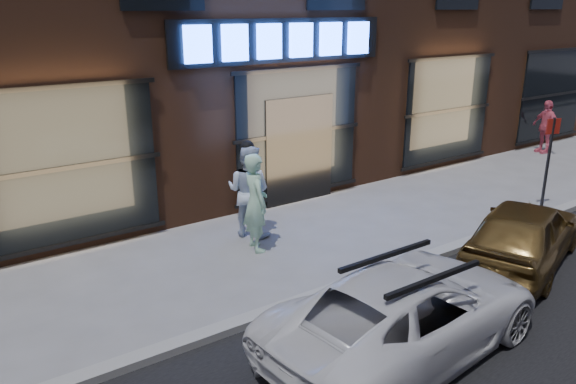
{
  "coord_description": "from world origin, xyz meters",
  "views": [
    {
      "loc": [
        -7.21,
        -6.02,
        4.26
      ],
      "look_at": [
        -1.92,
        1.6,
        1.2
      ],
      "focal_mm": 35.0,
      "sensor_mm": 36.0,
      "label": 1
    }
  ],
  "objects_px": {
    "man_cap": "(248,191)",
    "passerby": "(545,127)",
    "man_bowtie": "(256,202)",
    "white_suv": "(406,311)",
    "sign_post": "(549,155)",
    "gold_sedan": "(523,233)"
  },
  "relations": [
    {
      "from": "white_suv",
      "to": "sign_post",
      "type": "distance_m",
      "value": 6.73
    },
    {
      "from": "man_bowtie",
      "to": "sign_post",
      "type": "xyz_separation_m",
      "value": [
        6.25,
        -1.81,
        0.34
      ]
    },
    {
      "from": "passerby",
      "to": "sign_post",
      "type": "xyz_separation_m",
      "value": [
        -4.81,
        -2.98,
        0.44
      ]
    },
    {
      "from": "sign_post",
      "to": "man_bowtie",
      "type": "bearing_deg",
      "value": -176.68
    },
    {
      "from": "man_cap",
      "to": "man_bowtie",
      "type": "bearing_deg",
      "value": 125.78
    },
    {
      "from": "man_cap",
      "to": "gold_sedan",
      "type": "xyz_separation_m",
      "value": [
        3.15,
        -3.86,
        -0.31
      ]
    },
    {
      "from": "white_suv",
      "to": "gold_sedan",
      "type": "distance_m",
      "value": 3.59
    },
    {
      "from": "man_bowtie",
      "to": "sign_post",
      "type": "bearing_deg",
      "value": -96.35
    },
    {
      "from": "man_cap",
      "to": "gold_sedan",
      "type": "relative_size",
      "value": 0.52
    },
    {
      "from": "man_bowtie",
      "to": "gold_sedan",
      "type": "bearing_deg",
      "value": -123.22
    },
    {
      "from": "man_cap",
      "to": "gold_sedan",
      "type": "distance_m",
      "value": 4.99
    },
    {
      "from": "man_cap",
      "to": "white_suv",
      "type": "relative_size",
      "value": 0.44
    },
    {
      "from": "man_bowtie",
      "to": "white_suv",
      "type": "height_order",
      "value": "man_bowtie"
    },
    {
      "from": "man_bowtie",
      "to": "white_suv",
      "type": "relative_size",
      "value": 0.44
    },
    {
      "from": "passerby",
      "to": "gold_sedan",
      "type": "bearing_deg",
      "value": -48.1
    },
    {
      "from": "man_bowtie",
      "to": "gold_sedan",
      "type": "height_order",
      "value": "man_bowtie"
    },
    {
      "from": "white_suv",
      "to": "sign_post",
      "type": "height_order",
      "value": "sign_post"
    },
    {
      "from": "gold_sedan",
      "to": "sign_post",
      "type": "relative_size",
      "value": 1.68
    },
    {
      "from": "man_bowtie",
      "to": "white_suv",
      "type": "distance_m",
      "value": 3.87
    },
    {
      "from": "man_cap",
      "to": "sign_post",
      "type": "height_order",
      "value": "sign_post"
    },
    {
      "from": "man_bowtie",
      "to": "passerby",
      "type": "distance_m",
      "value": 11.13
    },
    {
      "from": "man_cap",
      "to": "passerby",
      "type": "relative_size",
      "value": 1.12
    }
  ]
}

